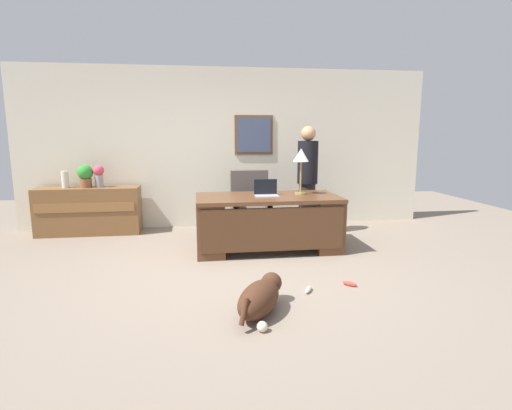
% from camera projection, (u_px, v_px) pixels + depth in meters
% --- Properties ---
extents(ground_plane, '(12.00, 12.00, 0.00)m').
position_uv_depth(ground_plane, '(246.00, 273.00, 4.72)').
color(ground_plane, gray).
extents(back_wall, '(7.00, 0.16, 2.70)m').
position_uv_depth(back_wall, '(228.00, 148.00, 7.02)').
color(back_wall, beige).
rests_on(back_wall, ground_plane).
extents(desk, '(1.96, 0.97, 0.76)m').
position_uv_depth(desk, '(268.00, 221.00, 5.61)').
color(desk, brown).
rests_on(desk, ground_plane).
extents(credenza, '(1.59, 0.50, 0.76)m').
position_uv_depth(credenza, '(89.00, 211.00, 6.53)').
color(credenza, brown).
rests_on(credenza, ground_plane).
extents(armchair, '(0.60, 0.59, 1.02)m').
position_uv_depth(armchair, '(251.00, 206.00, 6.43)').
color(armchair, '#564C47').
rests_on(armchair, ground_plane).
extents(person_standing, '(0.32, 0.32, 1.72)m').
position_uv_depth(person_standing, '(307.00, 179.00, 6.40)').
color(person_standing, '#262323').
rests_on(person_standing, ground_plane).
extents(dog_lying, '(0.59, 0.74, 0.30)m').
position_uv_depth(dog_lying, '(260.00, 297.00, 3.64)').
color(dog_lying, '#472819').
rests_on(dog_lying, ground_plane).
extents(laptop, '(0.32, 0.22, 0.22)m').
position_uv_depth(laptop, '(266.00, 192.00, 5.57)').
color(laptop, '#B2B5BA').
rests_on(laptop, desk).
extents(desk_lamp, '(0.22, 0.22, 0.64)m').
position_uv_depth(desk_lamp, '(301.00, 158.00, 5.64)').
color(desk_lamp, '#9E8447').
rests_on(desk_lamp, desk).
extents(vase_with_flowers, '(0.17, 0.17, 0.35)m').
position_uv_depth(vase_with_flowers, '(99.00, 175.00, 6.45)').
color(vase_with_flowers, '#9998A0').
rests_on(vase_with_flowers, credenza).
extents(vase_empty, '(0.11, 0.11, 0.26)m').
position_uv_depth(vase_empty, '(65.00, 179.00, 6.39)').
color(vase_empty, silver).
rests_on(vase_empty, credenza).
extents(potted_plant, '(0.24, 0.24, 0.36)m').
position_uv_depth(potted_plant, '(85.00, 175.00, 6.42)').
color(potted_plant, brown).
rests_on(potted_plant, credenza).
extents(dog_toy_ball, '(0.09, 0.09, 0.09)m').
position_uv_depth(dog_toy_ball, '(262.00, 327.00, 3.32)').
color(dog_toy_ball, beige).
rests_on(dog_toy_ball, ground_plane).
extents(dog_toy_bone, '(0.13, 0.18, 0.05)m').
position_uv_depth(dog_toy_bone, '(308.00, 290.00, 4.16)').
color(dog_toy_bone, beige).
rests_on(dog_toy_bone, ground_plane).
extents(dog_toy_plush, '(0.15, 0.15, 0.05)m').
position_uv_depth(dog_toy_plush, '(350.00, 284.00, 4.32)').
color(dog_toy_plush, '#E53F33').
rests_on(dog_toy_plush, ground_plane).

